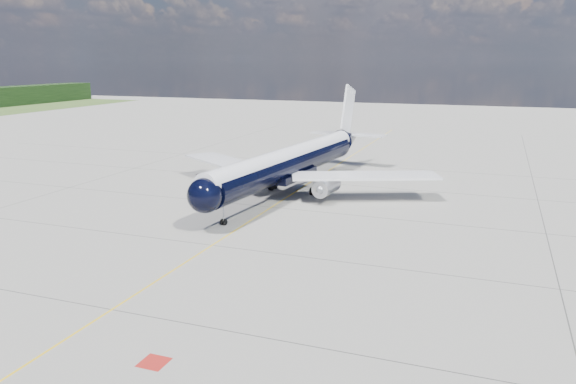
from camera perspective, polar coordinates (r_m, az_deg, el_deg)
name	(u,v)px	position (r m, az deg, el deg)	size (l,w,h in m)	color
ground	(286,198)	(71.47, -0.18, -0.58)	(320.00, 320.00, 0.00)	gray
taxiway_centerline	(272,207)	(66.96, -1.69, -1.55)	(0.16, 160.00, 0.01)	yellow
red_marking	(154,362)	(35.05, -13.46, -16.47)	(1.60, 1.60, 0.01)	maroon
main_airliner	(293,161)	(73.62, 0.48, 3.13)	(37.86, 46.30, 13.37)	black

